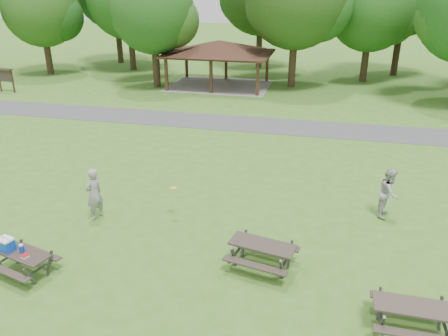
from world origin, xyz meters
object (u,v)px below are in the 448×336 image
frisbee_thrower (94,194)px  frisbee_catcher (389,193)px  picnic_table_middle (262,249)px  picnic_table_near (18,253)px

frisbee_thrower → frisbee_catcher: 11.05m
picnic_table_middle → frisbee_thrower: frisbee_thrower is taller
frisbee_thrower → picnic_table_near: bearing=10.2°
picnic_table_near → frisbee_thrower: frisbee_thrower is taller
picnic_table_middle → frisbee_catcher: frisbee_catcher is taller
frisbee_thrower → frisbee_catcher: frisbee_thrower is taller
picnic_table_near → frisbee_thrower: size_ratio=1.02×
picnic_table_near → frisbee_catcher: 12.98m
picnic_table_middle → frisbee_catcher: bearing=46.0°
picnic_table_near → picnic_table_middle: size_ratio=0.90×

